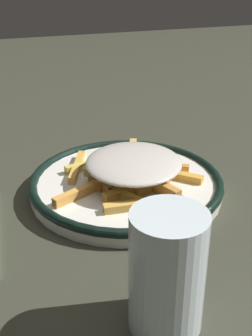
# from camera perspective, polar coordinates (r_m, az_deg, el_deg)

# --- Properties ---
(ground_plane) EXTENTS (2.60, 2.60, 0.00)m
(ground_plane) POSITION_cam_1_polar(r_m,az_deg,el_deg) (0.64, 0.00, -3.09)
(ground_plane) COLOR #343528
(plate) EXTENTS (0.28, 0.28, 0.03)m
(plate) POSITION_cam_1_polar(r_m,az_deg,el_deg) (0.64, 0.00, -2.05)
(plate) COLOR white
(plate) RESTS_ON ground_plane
(fries_heap) EXTENTS (0.22, 0.21, 0.04)m
(fries_heap) POSITION_cam_1_polar(r_m,az_deg,el_deg) (0.62, 0.59, 0.03)
(fries_heap) COLOR gold
(fries_heap) RESTS_ON plate
(water_glass) EXTENTS (0.07, 0.07, 0.12)m
(water_glass) POSITION_cam_1_polar(r_m,az_deg,el_deg) (0.40, 5.29, -13.15)
(water_glass) COLOR silver
(water_glass) RESTS_ON ground_plane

